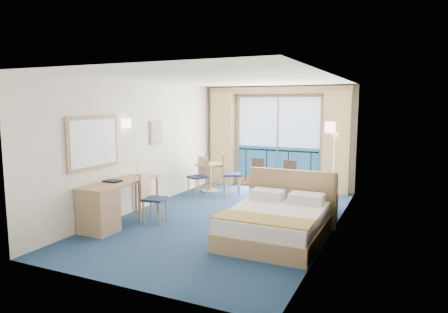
{
  "coord_description": "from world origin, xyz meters",
  "views": [
    {
      "loc": [
        3.12,
        -6.96,
        2.25
      ],
      "look_at": [
        -0.18,
        0.2,
        1.19
      ],
      "focal_mm": 32.0,
      "sensor_mm": 36.0,
      "label": 1
    }
  ],
  "objects_px": {
    "nightstand": "(324,207)",
    "table_chair_b": "(200,174)",
    "bed": "(276,222)",
    "floor_lamp": "(334,149)",
    "desk_chair": "(151,195)",
    "round_table": "(210,170)",
    "armchair": "(313,191)",
    "desk": "(104,206)",
    "table_chair_a": "(228,171)"
  },
  "relations": [
    {
      "from": "armchair",
      "to": "floor_lamp",
      "type": "bearing_deg",
      "value": -136.88
    },
    {
      "from": "floor_lamp",
      "to": "round_table",
      "type": "bearing_deg",
      "value": -170.56
    },
    {
      "from": "bed",
      "to": "floor_lamp",
      "type": "distance_m",
      "value": 3.45
    },
    {
      "from": "floor_lamp",
      "to": "desk_chair",
      "type": "xyz_separation_m",
      "value": [
        -2.84,
        -3.34,
        -0.67
      ]
    },
    {
      "from": "bed",
      "to": "desk_chair",
      "type": "height_order",
      "value": "bed"
    },
    {
      "from": "table_chair_b",
      "to": "round_table",
      "type": "bearing_deg",
      "value": 104.82
    },
    {
      "from": "table_chair_a",
      "to": "floor_lamp",
      "type": "bearing_deg",
      "value": -104.64
    },
    {
      "from": "armchair",
      "to": "desk",
      "type": "relative_size",
      "value": 0.47
    },
    {
      "from": "round_table",
      "to": "table_chair_b",
      "type": "bearing_deg",
      "value": -98.95
    },
    {
      "from": "nightstand",
      "to": "table_chair_b",
      "type": "relative_size",
      "value": 0.62
    },
    {
      "from": "round_table",
      "to": "nightstand",
      "type": "bearing_deg",
      "value": -24.63
    },
    {
      "from": "desk_chair",
      "to": "bed",
      "type": "bearing_deg",
      "value": -98.03
    },
    {
      "from": "desk_chair",
      "to": "armchair",
      "type": "bearing_deg",
      "value": -56.81
    },
    {
      "from": "table_chair_b",
      "to": "desk_chair",
      "type": "bearing_deg",
      "value": -60.53
    },
    {
      "from": "nightstand",
      "to": "desk",
      "type": "relative_size",
      "value": 0.33
    },
    {
      "from": "bed",
      "to": "round_table",
      "type": "height_order",
      "value": "bed"
    },
    {
      "from": "nightstand",
      "to": "armchair",
      "type": "xyz_separation_m",
      "value": [
        -0.43,
        0.95,
        0.08
      ]
    },
    {
      "from": "bed",
      "to": "desk_chair",
      "type": "xyz_separation_m",
      "value": [
        -2.47,
        -0.03,
        0.23
      ]
    },
    {
      "from": "armchair",
      "to": "desk",
      "type": "bearing_deg",
      "value": 13.26
    },
    {
      "from": "floor_lamp",
      "to": "table_chair_b",
      "type": "xyz_separation_m",
      "value": [
        -3.08,
        -0.9,
        -0.68
      ]
    },
    {
      "from": "table_chair_a",
      "to": "table_chair_b",
      "type": "distance_m",
      "value": 0.69
    },
    {
      "from": "armchair",
      "to": "table_chair_a",
      "type": "distance_m",
      "value": 2.25
    },
    {
      "from": "round_table",
      "to": "desk_chair",
      "type": "bearing_deg",
      "value": -86.36
    },
    {
      "from": "bed",
      "to": "table_chair_b",
      "type": "distance_m",
      "value": 3.64
    },
    {
      "from": "floor_lamp",
      "to": "table_chair_b",
      "type": "distance_m",
      "value": 3.28
    },
    {
      "from": "nightstand",
      "to": "round_table",
      "type": "distance_m",
      "value": 3.52
    },
    {
      "from": "round_table",
      "to": "floor_lamp",
      "type": "bearing_deg",
      "value": 9.44
    },
    {
      "from": "armchair",
      "to": "floor_lamp",
      "type": "relative_size",
      "value": 0.51
    },
    {
      "from": "desk",
      "to": "desk_chair",
      "type": "distance_m",
      "value": 0.92
    },
    {
      "from": "nightstand",
      "to": "desk",
      "type": "height_order",
      "value": "desk"
    },
    {
      "from": "armchair",
      "to": "desk",
      "type": "height_order",
      "value": "desk"
    },
    {
      "from": "armchair",
      "to": "desk_chair",
      "type": "bearing_deg",
      "value": 9.35
    },
    {
      "from": "round_table",
      "to": "bed",
      "type": "bearing_deg",
      "value": -46.57
    },
    {
      "from": "floor_lamp",
      "to": "table_chair_a",
      "type": "xyz_separation_m",
      "value": [
        -2.46,
        -0.61,
        -0.62
      ]
    },
    {
      "from": "desk",
      "to": "round_table",
      "type": "distance_m",
      "value": 3.65
    },
    {
      "from": "floor_lamp",
      "to": "table_chair_a",
      "type": "distance_m",
      "value": 2.6
    },
    {
      "from": "nightstand",
      "to": "armchair",
      "type": "height_order",
      "value": "armchair"
    },
    {
      "from": "nightstand",
      "to": "desk_chair",
      "type": "xyz_separation_m",
      "value": [
        -3.01,
        -1.38,
        0.24
      ]
    },
    {
      "from": "table_chair_b",
      "to": "desk",
      "type": "bearing_deg",
      "value": -69.76
    },
    {
      "from": "bed",
      "to": "floor_lamp",
      "type": "relative_size",
      "value": 1.24
    },
    {
      "from": "bed",
      "to": "floor_lamp",
      "type": "bearing_deg",
      "value": 83.73
    },
    {
      "from": "bed",
      "to": "round_table",
      "type": "distance_m",
      "value": 3.87
    },
    {
      "from": "floor_lamp",
      "to": "desk_chair",
      "type": "distance_m",
      "value": 4.43
    },
    {
      "from": "nightstand",
      "to": "armchair",
      "type": "relative_size",
      "value": 0.7
    },
    {
      "from": "nightstand",
      "to": "desk_chair",
      "type": "bearing_deg",
      "value": -155.43
    },
    {
      "from": "floor_lamp",
      "to": "desk",
      "type": "bearing_deg",
      "value": -128.42
    },
    {
      "from": "nightstand",
      "to": "desk_chair",
      "type": "distance_m",
      "value": 3.32
    },
    {
      "from": "armchair",
      "to": "round_table",
      "type": "bearing_deg",
      "value": -43.21
    },
    {
      "from": "table_chair_b",
      "to": "bed",
      "type": "bearing_deg",
      "value": -17.73
    },
    {
      "from": "bed",
      "to": "nightstand",
      "type": "distance_m",
      "value": 1.45
    }
  ]
}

